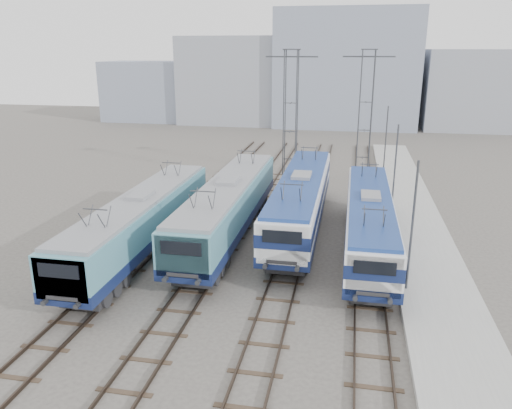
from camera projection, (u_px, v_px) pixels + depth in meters
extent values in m
plane|color=#514C47|center=(234.00, 297.00, 25.35)|extent=(160.00, 160.00, 0.00)
cube|color=#9E9E99|center=(423.00, 249.00, 30.96)|extent=(4.00, 70.00, 0.30)
cube|color=#121E4A|center=(143.00, 232.00, 30.37)|extent=(2.81, 17.76, 0.59)
cube|color=teal|center=(142.00, 214.00, 30.01)|extent=(2.76, 17.76, 1.78)
cube|color=teal|center=(64.00, 277.00, 22.07)|extent=(2.54, 0.69, 2.01)
cube|color=gray|center=(141.00, 198.00, 29.72)|extent=(2.54, 17.05, 0.20)
cube|color=#262628|center=(97.00, 287.00, 25.04)|extent=(2.07, 3.55, 0.67)
cube|color=#262628|center=(177.00, 214.00, 36.13)|extent=(2.07, 3.55, 0.67)
cube|color=#121E4A|center=(229.00, 217.00, 32.91)|extent=(2.96, 18.71, 0.62)
cube|color=teal|center=(229.00, 199.00, 32.54)|extent=(2.91, 18.71, 1.87)
cube|color=teal|center=(184.00, 255.00, 24.16)|extent=(2.68, 0.73, 2.12)
cube|color=gray|center=(228.00, 184.00, 32.23)|extent=(2.68, 17.96, 0.21)
cube|color=#262628|center=(202.00, 267.00, 27.30)|extent=(2.18, 3.74, 0.70)
cube|color=#262628|center=(248.00, 201.00, 38.99)|extent=(2.18, 3.74, 0.70)
cube|color=#121E4A|center=(301.00, 210.00, 34.32)|extent=(2.94, 18.61, 0.62)
cube|color=white|center=(301.00, 193.00, 33.95)|extent=(2.89, 18.61, 1.86)
cube|color=#121E4A|center=(301.00, 194.00, 33.97)|extent=(2.93, 18.63, 0.72)
cube|color=white|center=(283.00, 243.00, 25.63)|extent=(2.66, 0.72, 2.11)
cube|color=navy|center=(302.00, 178.00, 33.64)|extent=(2.66, 17.87, 0.21)
cube|color=#262628|center=(289.00, 256.00, 28.74)|extent=(2.17, 3.72, 0.70)
cube|color=#262628|center=(308.00, 196.00, 40.37)|extent=(2.17, 3.72, 0.70)
cube|color=#121E4A|center=(368.00, 231.00, 30.59)|extent=(2.73, 17.23, 0.57)
cube|color=white|center=(370.00, 214.00, 30.25)|extent=(2.68, 17.23, 1.72)
cube|color=#121E4A|center=(370.00, 214.00, 30.26)|extent=(2.72, 17.25, 0.67)
cube|color=white|center=(374.00, 274.00, 22.54)|extent=(2.47, 0.67, 1.95)
cube|color=navy|center=(371.00, 199.00, 29.96)|extent=(2.47, 16.54, 0.19)
cube|color=#262628|center=(370.00, 283.00, 25.42)|extent=(2.01, 3.45, 0.65)
cube|color=#262628|center=(366.00, 214.00, 36.19)|extent=(2.01, 3.45, 0.65)
cylinder|color=#3F4247|center=(283.00, 121.00, 43.76)|extent=(0.10, 0.10, 12.00)
cylinder|color=#3F4247|center=(296.00, 121.00, 43.56)|extent=(0.10, 0.10, 12.00)
cylinder|color=#3F4247|center=(285.00, 119.00, 44.79)|extent=(0.10, 0.10, 12.00)
cylinder|color=#3F4247|center=(297.00, 119.00, 44.59)|extent=(0.10, 0.10, 12.00)
cube|color=#3F4247|center=(292.00, 57.00, 42.57)|extent=(4.50, 0.12, 0.12)
cylinder|color=#3F4247|center=(359.00, 120.00, 44.46)|extent=(0.10, 0.10, 12.00)
cylinder|color=#3F4247|center=(371.00, 120.00, 44.26)|extent=(0.10, 0.10, 12.00)
cylinder|color=#3F4247|center=(359.00, 118.00, 45.49)|extent=(0.10, 0.10, 12.00)
cylinder|color=#3F4247|center=(371.00, 118.00, 45.29)|extent=(0.10, 0.10, 12.00)
cube|color=#3F4247|center=(369.00, 57.00, 43.27)|extent=(4.50, 0.12, 0.12)
cylinder|color=#3F4247|center=(412.00, 230.00, 24.63)|extent=(0.12, 0.12, 7.00)
cylinder|color=#3F4247|center=(395.00, 173.00, 35.87)|extent=(0.12, 0.12, 7.00)
cylinder|color=#3F4247|center=(385.00, 143.00, 47.12)|extent=(0.12, 0.12, 7.00)
cube|color=#9196A2|center=(237.00, 80.00, 83.90)|extent=(18.00, 12.00, 14.00)
cube|color=#8690A5|center=(347.00, 69.00, 80.05)|extent=(22.00, 14.00, 18.00)
cube|color=#9196A2|center=(476.00, 90.00, 77.33)|extent=(16.00, 12.00, 12.00)
cube|color=#8690A5|center=(149.00, 91.00, 87.39)|extent=(14.00, 10.00, 10.00)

